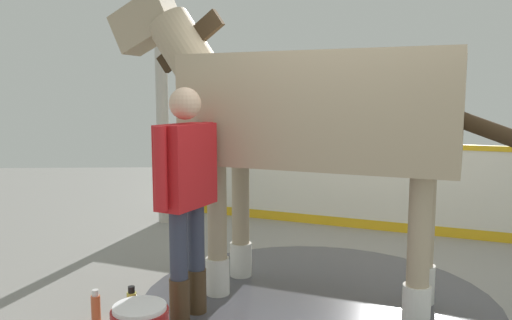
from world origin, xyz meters
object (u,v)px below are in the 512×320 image
object	(u,v)px
bottle_spray	(96,308)
handler	(186,187)
horse	(306,116)
bottle_shampoo	(132,305)

from	to	relation	value
bottle_spray	handler	bearing A→B (deg)	5.66
handler	horse	bearing A→B (deg)	51.71
handler	bottle_spray	bearing A→B (deg)	-144.95
bottle_shampoo	bottle_spray	size ratio (longest dim) A/B	1.03
bottle_shampoo	bottle_spray	bearing A→B (deg)	-172.57
bottle_spray	horse	bearing A→B (deg)	15.62
handler	bottle_shampoo	world-z (taller)	handler
handler	bottle_shampoo	size ratio (longest dim) A/B	6.55
horse	bottle_shampoo	bearing A→B (deg)	41.90
horse	bottle_shampoo	size ratio (longest dim) A/B	12.18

